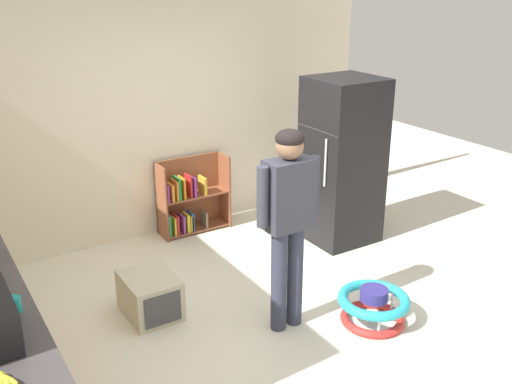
{
  "coord_description": "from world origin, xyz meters",
  "views": [
    {
      "loc": [
        -2.37,
        -3.45,
        2.78
      ],
      "look_at": [
        0.0,
        0.35,
        1.09
      ],
      "focal_mm": 41.03,
      "sensor_mm": 36.0,
      "label": 1
    }
  ],
  "objects": [
    {
      "name": "ground_plane",
      "position": [
        0.0,
        0.0,
        0.0
      ],
      "size": [
        12.0,
        12.0,
        0.0
      ],
      "primitive_type": "plane",
      "color": "silver",
      "rests_on": "ground"
    },
    {
      "name": "baby_walker",
      "position": [
        0.71,
        -0.37,
        0.16
      ],
      "size": [
        0.6,
        0.6,
        0.32
      ],
      "color": "red",
      "rests_on": "ground"
    },
    {
      "name": "banana_bunch",
      "position": [
        -2.18,
        -0.83,
        0.93
      ],
      "size": [
        0.15,
        0.16,
        0.04
      ],
      "color": "gold",
      "rests_on": "kitchen_counter"
    },
    {
      "name": "teal_cup",
      "position": [
        -2.0,
        -0.17,
        0.95
      ],
      "size": [
        0.08,
        0.08,
        0.09
      ],
      "primitive_type": "cylinder",
      "color": "teal",
      "rests_on": "kitchen_counter"
    },
    {
      "name": "bookshelf",
      "position": [
        0.23,
        2.14,
        0.37
      ],
      "size": [
        0.8,
        0.28,
        0.85
      ],
      "color": "brown",
      "rests_on": "ground"
    },
    {
      "name": "standing_person",
      "position": [
        0.07,
        -0.02,
        1.03
      ],
      "size": [
        0.57,
        0.22,
        1.69
      ],
      "color": "#33374B",
      "rests_on": "ground"
    },
    {
      "name": "back_wall",
      "position": [
        0.0,
        2.33,
        1.35
      ],
      "size": [
        5.2,
        0.06,
        2.7
      ],
      "primitive_type": "cube",
      "color": "beige",
      "rests_on": "ground"
    },
    {
      "name": "refrigerator",
      "position": [
        1.55,
        1.1,
        0.89
      ],
      "size": [
        0.73,
        0.68,
        1.78
      ],
      "color": "black",
      "rests_on": "ground"
    },
    {
      "name": "pet_carrier",
      "position": [
        -0.82,
        0.75,
        0.18
      ],
      "size": [
        0.42,
        0.55,
        0.36
      ],
      "color": "beige",
      "rests_on": "ground"
    }
  ]
}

